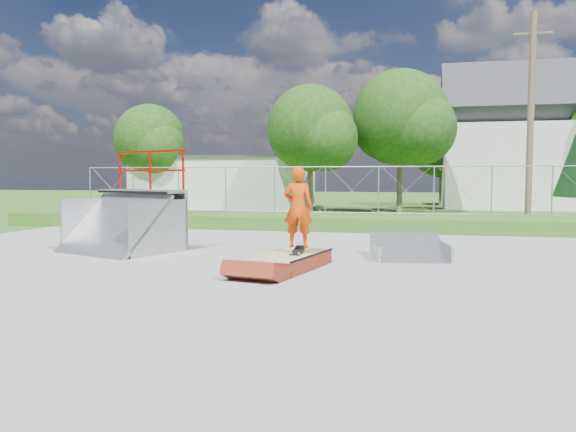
{
  "coord_description": "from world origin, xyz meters",
  "views": [
    {
      "loc": [
        3.37,
        -10.63,
        1.9
      ],
      "look_at": [
        0.81,
        0.55,
        1.1
      ],
      "focal_mm": 35.0,
      "sensor_mm": 36.0,
      "label": 1
    }
  ],
  "objects_px": {
    "quarter_pipe": "(119,201)",
    "grind_box": "(289,262)",
    "skater": "(298,211)",
    "flat_bank_ramp": "(409,249)"
  },
  "relations": [
    {
      "from": "quarter_pipe",
      "to": "grind_box",
      "type": "bearing_deg",
      "value": 2.13
    },
    {
      "from": "quarter_pipe",
      "to": "skater",
      "type": "xyz_separation_m",
      "value": [
        4.88,
        -1.47,
        -0.09
      ]
    },
    {
      "from": "grind_box",
      "to": "skater",
      "type": "distance_m",
      "value": 1.06
    },
    {
      "from": "quarter_pipe",
      "to": "flat_bank_ramp",
      "type": "xyz_separation_m",
      "value": [
        7.11,
        0.4,
        -1.04
      ]
    },
    {
      "from": "grind_box",
      "to": "flat_bank_ramp",
      "type": "relative_size",
      "value": 1.38
    },
    {
      "from": "grind_box",
      "to": "flat_bank_ramp",
      "type": "bearing_deg",
      "value": 51.25
    },
    {
      "from": "quarter_pipe",
      "to": "skater",
      "type": "bearing_deg",
      "value": 3.92
    },
    {
      "from": "grind_box",
      "to": "skater",
      "type": "relative_size",
      "value": 1.45
    },
    {
      "from": "quarter_pipe",
      "to": "flat_bank_ramp",
      "type": "height_order",
      "value": "quarter_pipe"
    },
    {
      "from": "grind_box",
      "to": "quarter_pipe",
      "type": "height_order",
      "value": "quarter_pipe"
    }
  ]
}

